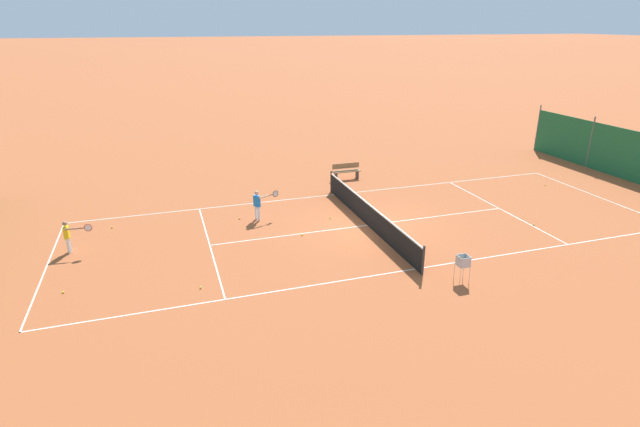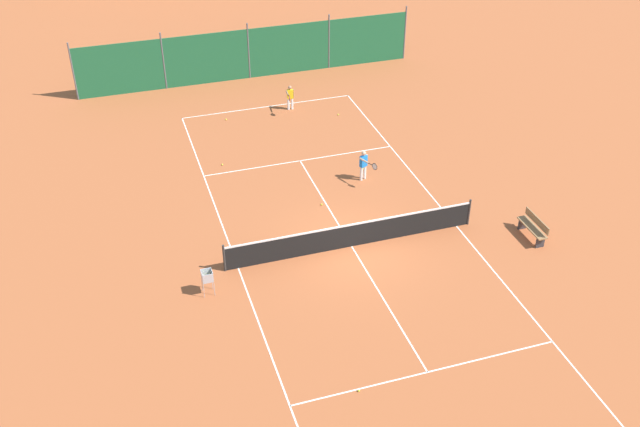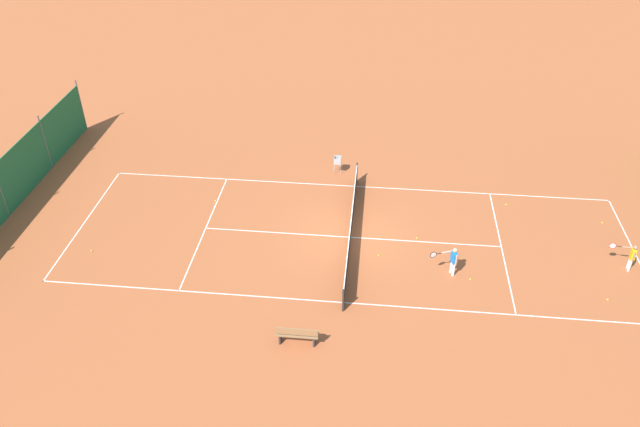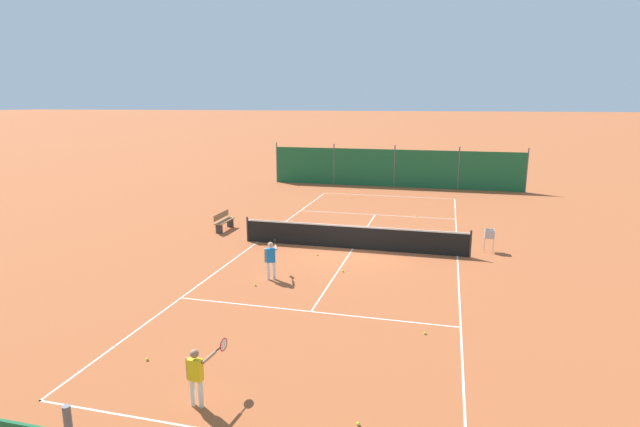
# 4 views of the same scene
# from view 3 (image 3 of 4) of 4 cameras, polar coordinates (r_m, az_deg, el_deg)

# --- Properties ---
(ground_plane) EXTENTS (600.00, 600.00, 0.00)m
(ground_plane) POSITION_cam_3_polar(r_m,az_deg,el_deg) (26.98, 2.81, -2.19)
(ground_plane) COLOR #A8542D
(court_line_markings) EXTENTS (8.25, 23.85, 0.01)m
(court_line_markings) POSITION_cam_3_polar(r_m,az_deg,el_deg) (26.97, 2.81, -2.18)
(court_line_markings) COLOR white
(court_line_markings) RESTS_ON ground
(tennis_net) EXTENTS (9.18, 0.08, 1.06)m
(tennis_net) POSITION_cam_3_polar(r_m,az_deg,el_deg) (26.68, 2.84, -1.33)
(tennis_net) COLOR #2D2D2D
(tennis_net) RESTS_ON ground
(windscreen_fence_near) EXTENTS (17.28, 0.08, 2.90)m
(windscreen_fence_near) POSITION_cam_3_polar(r_m,az_deg,el_deg) (30.90, -27.15, 1.79)
(windscreen_fence_near) COLOR #1E6038
(windscreen_fence_near) RESTS_ON ground
(player_far_baseline) EXTENTS (0.41, 1.10, 1.30)m
(player_far_baseline) POSITION_cam_3_polar(r_m,az_deg,el_deg) (25.13, 12.04, -4.12)
(player_far_baseline) COLOR white
(player_far_baseline) RESTS_ON ground
(player_near_service) EXTENTS (0.47, 0.99, 1.21)m
(player_near_service) POSITION_cam_3_polar(r_m,az_deg,el_deg) (27.76, 26.57, -3.45)
(player_near_service) COLOR white
(player_near_service) RESTS_ON ground
(tennis_ball_mid_court) EXTENTS (0.07, 0.07, 0.07)m
(tennis_ball_mid_court) POSITION_cam_3_polar(r_m,az_deg,el_deg) (29.60, -9.54, 1.17)
(tennis_ball_mid_court) COLOR #CCE033
(tennis_ball_mid_court) RESTS_ON ground
(tennis_ball_service_box) EXTENTS (0.07, 0.07, 0.07)m
(tennis_ball_service_box) POSITION_cam_3_polar(r_m,az_deg,el_deg) (30.18, 16.66, 0.79)
(tennis_ball_service_box) COLOR #CCE033
(tennis_ball_service_box) RESTS_ON ground
(tennis_ball_alley_left) EXTENTS (0.07, 0.07, 0.07)m
(tennis_ball_alley_left) POSITION_cam_3_polar(r_m,az_deg,el_deg) (30.46, 24.39, -0.77)
(tennis_ball_alley_left) COLOR #CCE033
(tennis_ball_alley_left) RESTS_ON ground
(tennis_ball_far_corner) EXTENTS (0.07, 0.07, 0.07)m
(tennis_ball_far_corner) POSITION_cam_3_polar(r_m,az_deg,el_deg) (27.16, 8.87, -2.24)
(tennis_ball_far_corner) COLOR #CCE033
(tennis_ball_far_corner) RESTS_ON ground
(tennis_ball_by_net_right) EXTENTS (0.07, 0.07, 0.07)m
(tennis_ball_by_net_right) POSITION_cam_3_polar(r_m,az_deg,el_deg) (27.85, -20.15, -3.22)
(tennis_ball_by_net_right) COLOR #CCE033
(tennis_ball_by_net_right) RESTS_ON ground
(tennis_ball_near_corner) EXTENTS (0.07, 0.07, 0.07)m
(tennis_ball_near_corner) POSITION_cam_3_polar(r_m,az_deg,el_deg) (25.48, 13.58, -5.86)
(tennis_ball_near_corner) COLOR #CCE033
(tennis_ball_near_corner) RESTS_ON ground
(tennis_ball_alley_right) EXTENTS (0.07, 0.07, 0.07)m
(tennis_ball_alley_right) POSITION_cam_3_polar(r_m,az_deg,el_deg) (26.03, 5.39, -3.83)
(tennis_ball_alley_right) COLOR #CCE033
(tennis_ball_alley_right) RESTS_ON ground
(tennis_ball_by_net_left) EXTENTS (0.07, 0.07, 0.07)m
(tennis_ball_by_net_left) POSITION_cam_3_polar(r_m,az_deg,el_deg) (26.29, 24.80, -7.16)
(tennis_ball_by_net_left) COLOR #CCE033
(tennis_ball_by_net_left) RESTS_ON ground
(ball_hopper) EXTENTS (0.36, 0.36, 0.89)m
(ball_hopper) POSITION_cam_3_polar(r_m,az_deg,el_deg) (31.07, 1.62, 4.81)
(ball_hopper) COLOR #B7B7BC
(ball_hopper) RESTS_ON ground
(courtside_bench) EXTENTS (0.36, 1.50, 0.84)m
(courtside_bench) POSITION_cam_3_polar(r_m,az_deg,el_deg) (22.05, -2.14, -11.00)
(courtside_bench) COLOR olive
(courtside_bench) RESTS_ON ground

